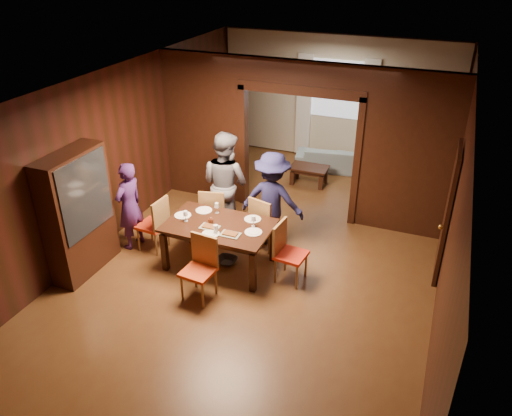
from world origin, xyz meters
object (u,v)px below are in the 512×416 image
at_px(person_purple, 129,206).
at_px(chair_far_l, 215,212).
at_px(dining_table, 220,245).
at_px(chair_right, 291,253).
at_px(hutch, 78,214).
at_px(chair_far_r, 267,222).
at_px(sofa, 336,159).
at_px(person_navy, 272,200).
at_px(chair_near, 198,270).
at_px(person_grey, 225,183).
at_px(chair_left, 152,223).
at_px(coffee_table, 309,175).

xyz_separation_m(person_purple, chair_far_l, (1.17, 0.81, -0.29)).
distance_m(dining_table, chair_right, 1.20).
bearing_deg(chair_right, hutch, 112.50).
relative_size(chair_far_l, chair_far_r, 1.00).
bearing_deg(chair_far_l, hutch, 33.87).
bearing_deg(chair_far_l, sofa, -123.88).
xyz_separation_m(person_navy, chair_near, (-0.46, -1.84, -0.35)).
bearing_deg(chair_far_r, hutch, 50.33).
distance_m(person_purple, hutch, 0.94).
xyz_separation_m(person_grey, chair_far_l, (-0.10, -0.27, -0.45)).
bearing_deg(chair_near, chair_left, 151.46).
relative_size(person_navy, chair_far_l, 1.73).
bearing_deg(hutch, person_purple, 70.72).
bearing_deg(dining_table, chair_far_r, 58.20).
bearing_deg(hutch, dining_table, 24.41).
xyz_separation_m(person_purple, coffee_table, (2.11, 3.51, -0.57)).
bearing_deg(person_navy, chair_far_r, 73.97).
distance_m(sofa, chair_far_r, 3.68).
height_order(person_purple, chair_far_r, person_purple).
bearing_deg(chair_right, dining_table, 98.07).
height_order(chair_right, chair_near, same).
bearing_deg(coffee_table, chair_far_l, -109.01).
height_order(sofa, chair_right, chair_right).
bearing_deg(chair_far_l, chair_far_r, 166.67).
relative_size(sofa, chair_right, 1.86).
height_order(coffee_table, chair_far_r, chair_far_r).
height_order(person_navy, dining_table, person_navy).
bearing_deg(dining_table, person_navy, 60.80).
distance_m(person_purple, dining_table, 1.69).
bearing_deg(chair_near, sofa, 87.66).
bearing_deg(chair_far_r, chair_near, 91.50).
bearing_deg(person_grey, person_navy, -169.68).
relative_size(dining_table, chair_near, 1.72).
height_order(dining_table, chair_far_r, chair_far_r).
distance_m(person_navy, coffee_table, 2.61).
height_order(dining_table, coffee_table, dining_table).
bearing_deg(person_purple, person_navy, 122.90).
distance_m(person_navy, sofa, 3.56).
height_order(coffee_table, chair_right, chair_right).
distance_m(chair_far_l, chair_far_r, 0.97).
xyz_separation_m(person_grey, person_navy, (0.91, -0.10, -0.10)).
distance_m(person_grey, person_navy, 0.92).
bearing_deg(person_grey, chair_far_l, 86.97).
bearing_deg(chair_far_r, person_purple, 36.80).
distance_m(chair_right, chair_near, 1.44).
xyz_separation_m(sofa, coffee_table, (-0.36, -0.98, -0.06)).
distance_m(person_purple, sofa, 5.14).
xyz_separation_m(person_grey, dining_table, (0.37, -1.06, -0.56)).
bearing_deg(person_purple, person_grey, 138.98).
xyz_separation_m(dining_table, chair_near, (0.08, -0.87, 0.10)).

